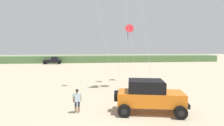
# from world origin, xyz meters

# --- Properties ---
(dune_ridge) EXTENTS (90.00, 7.87, 1.95)m
(dune_ridge) POSITION_xyz_m (-4.94, 49.95, 0.98)
(dune_ridge) COLOR #567A47
(dune_ridge) RESTS_ON ground_plane
(jeep) EXTENTS (5.02, 3.28, 2.26)m
(jeep) POSITION_xyz_m (3.34, 3.99, 1.20)
(jeep) COLOR orange
(jeep) RESTS_ON ground_plane
(person_watching) EXTENTS (0.58, 0.42, 1.67)m
(person_watching) POSITION_xyz_m (-1.56, 4.53, 0.94)
(person_watching) COLOR #8C664C
(person_watching) RESTS_ON ground_plane
(cooler_box) EXTENTS (0.64, 0.50, 0.38)m
(cooler_box) POSITION_xyz_m (1.49, 3.91, 0.19)
(cooler_box) COLOR #B21E23
(cooler_box) RESTS_ON ground_plane
(distant_pickup) EXTENTS (4.63, 2.43, 1.98)m
(distant_pickup) POSITION_xyz_m (-10.23, 44.17, 0.94)
(distant_pickup) COLOR black
(distant_pickup) RESTS_ON ground_plane
(kite_orange_streamer) EXTENTS (2.51, 4.76, 7.58)m
(kite_orange_streamer) POSITION_xyz_m (4.61, 16.09, 6.78)
(kite_orange_streamer) COLOR red
(kite_orange_streamer) RESTS_ON ground_plane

